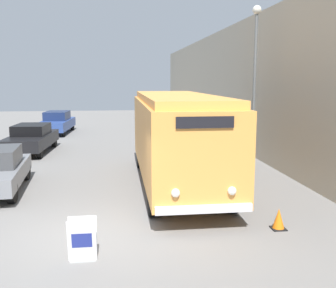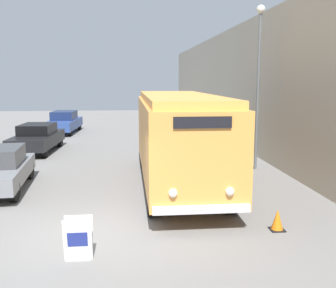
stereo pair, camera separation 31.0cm
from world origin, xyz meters
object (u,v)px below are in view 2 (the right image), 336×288
at_px(parked_car_mid, 37,138).
at_px(parked_car_far, 64,122).
at_px(sign_board, 78,239).
at_px(traffic_cone, 277,220).
at_px(streetlamp, 259,66).
at_px(vintage_bus, 178,135).

bearing_deg(parked_car_mid, parked_car_far, 91.67).
distance_m(sign_board, parked_car_far, 20.94).
bearing_deg(parked_car_mid, traffic_cone, -51.15).
distance_m(parked_car_mid, parked_car_far, 7.51).
bearing_deg(parked_car_far, streetlamp, -48.01).
xyz_separation_m(streetlamp, parked_car_far, (-9.99, 12.63, -3.57)).
distance_m(vintage_bus, parked_car_far, 16.30).
height_order(streetlamp, parked_car_mid, streetlamp).
height_order(parked_car_mid, traffic_cone, parked_car_mid).
xyz_separation_m(parked_car_far, traffic_cone, (8.33, -19.47, -0.52)).
bearing_deg(streetlamp, traffic_cone, -103.66).
bearing_deg(parked_car_far, vintage_bus, -63.29).
bearing_deg(parked_car_far, parked_car_mid, -87.98).
distance_m(vintage_bus, parked_car_mid, 10.00).
relative_size(sign_board, parked_car_mid, 0.20).
distance_m(vintage_bus, streetlamp, 4.98).
height_order(vintage_bus, parked_car_far, vintage_bus).
height_order(streetlamp, traffic_cone, streetlamp).
distance_m(streetlamp, traffic_cone, 8.13).
distance_m(sign_board, parked_car_mid, 13.66).
height_order(sign_board, parked_car_far, parked_car_far).
bearing_deg(traffic_cone, streetlamp, 76.34).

